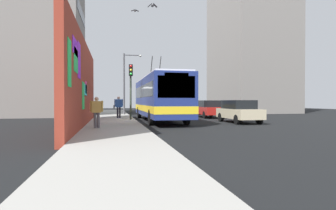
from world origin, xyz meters
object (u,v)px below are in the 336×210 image
at_px(parked_car_red, 208,108).
at_px(city_bus, 159,97).
at_px(parked_car_navy, 179,106).
at_px(street_lamp, 126,79).
at_px(pedestrian_midblock, 119,105).
at_px(pedestrian_near_wall, 97,110).
at_px(traffic_light, 131,82).
at_px(parked_car_champagne, 239,111).
at_px(parked_car_black, 190,107).

bearing_deg(parked_car_red, city_bus, 123.98).
bearing_deg(parked_car_navy, street_lamp, 132.18).
bearing_deg(parked_car_red, pedestrian_midblock, 100.66).
relative_size(city_bus, pedestrian_near_wall, 7.34).
distance_m(traffic_light, street_lamp, 8.64).
distance_m(parked_car_red, pedestrian_midblock, 8.33).
xyz_separation_m(city_bus, parked_car_red, (3.51, -5.20, -1.01)).
height_order(parked_car_navy, street_lamp, street_lamp).
height_order(parked_car_champagne, parked_car_black, same).
bearing_deg(pedestrian_midblock, traffic_light, -159.42).
relative_size(parked_car_champagne, pedestrian_midblock, 2.35).
distance_m(parked_car_black, traffic_light, 12.50).
bearing_deg(parked_car_red, traffic_light, 117.04).
distance_m(parked_car_black, pedestrian_midblock, 11.23).
relative_size(pedestrian_midblock, traffic_light, 0.43).
distance_m(city_bus, parked_car_champagne, 5.98).
xyz_separation_m(parked_car_red, pedestrian_midblock, (-1.54, 8.18, 0.35)).
height_order(city_bus, traffic_light, city_bus).
distance_m(city_bus, pedestrian_near_wall, 7.64).
bearing_deg(pedestrian_midblock, city_bus, -123.40).
distance_m(parked_car_black, parked_car_navy, 5.23).
xyz_separation_m(parked_car_black, pedestrian_near_wall, (-15.94, 9.48, 0.24)).
bearing_deg(parked_car_black, parked_car_navy, -0.00).
xyz_separation_m(parked_car_black, pedestrian_midblock, (-7.69, 8.18, 0.35)).
relative_size(city_bus, traffic_light, 2.84).
bearing_deg(street_lamp, parked_car_navy, -47.82).
height_order(pedestrian_midblock, street_lamp, street_lamp).
relative_size(parked_car_red, pedestrian_midblock, 2.51).
relative_size(parked_car_navy, street_lamp, 0.73).
bearing_deg(pedestrian_midblock, parked_car_navy, -32.34).
distance_m(city_bus, pedestrian_midblock, 3.63).
bearing_deg(pedestrian_midblock, pedestrian_near_wall, 171.01).
height_order(city_bus, parked_car_black, city_bus).
xyz_separation_m(city_bus, parked_car_champagne, (-2.77, -5.20, -1.02)).
height_order(city_bus, street_lamp, street_lamp).
xyz_separation_m(parked_car_red, pedestrian_near_wall, (-9.79, 9.48, 0.23)).
bearing_deg(pedestrian_near_wall, parked_car_champagne, -69.66).
relative_size(pedestrian_near_wall, street_lamp, 0.25).
relative_size(city_bus, parked_car_champagne, 2.83).
xyz_separation_m(pedestrian_near_wall, pedestrian_midblock, (8.25, -1.30, 0.11)).
relative_size(parked_car_black, pedestrian_near_wall, 2.87).
distance_m(city_bus, parked_car_red, 6.35).
xyz_separation_m(parked_car_navy, pedestrian_near_wall, (-21.17, 9.48, 0.23)).
relative_size(parked_car_red, parked_car_navy, 0.94).
distance_m(parked_car_champagne, parked_car_red, 6.27).
bearing_deg(pedestrian_near_wall, city_bus, -34.29).
bearing_deg(parked_car_black, traffic_light, 143.41).
height_order(parked_car_black, parked_car_navy, same).
relative_size(parked_car_champagne, parked_car_navy, 0.88).
relative_size(parked_car_champagne, parked_car_black, 0.90).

